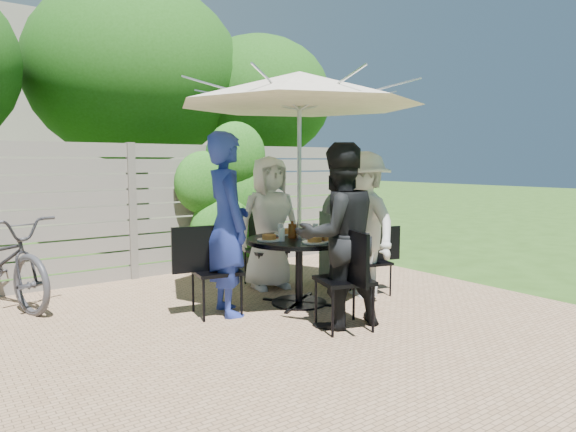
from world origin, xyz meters
TOP-DOWN VIEW (x-y plane):
  - backyard_envelope at (0.09, 10.29)m, footprint 60.00×60.00m
  - patio_table at (1.06, 0.70)m, footprint 1.34×1.34m
  - umbrella at (1.06, 0.70)m, footprint 3.08×3.08m
  - chair_back at (1.24, 1.65)m, footprint 0.50×0.70m
  - person_back at (1.21, 1.51)m, footprint 0.90×0.67m
  - chair_left at (0.11, 0.88)m, footprint 0.72×0.53m
  - person_left at (0.24, 0.85)m, footprint 0.58×0.77m
  - chair_front at (0.88, -0.25)m, footprint 0.59×0.75m
  - person_front at (0.90, -0.12)m, footprint 0.97×0.82m
  - chair_right at (2.01, 0.52)m, footprint 0.63×0.48m
  - person_right at (1.87, 0.54)m, footprint 0.83×1.21m
  - plate_back at (1.13, 1.05)m, footprint 0.26×0.26m
  - plate_left at (0.71, 0.77)m, footprint 0.26×0.26m
  - plate_front at (0.99, 0.35)m, footprint 0.26×0.26m
  - plate_right at (1.41, 0.63)m, footprint 0.26×0.26m
  - plate_extra at (1.18, 0.37)m, footprint 0.24×0.24m
  - glass_back at (1.00, 0.97)m, footprint 0.07×0.07m
  - glass_left at (0.78, 0.64)m, footprint 0.07×0.07m
  - glass_front at (1.11, 0.42)m, footprint 0.07×0.07m
  - glass_right at (1.33, 0.75)m, footprint 0.07×0.07m
  - syrup_jug at (1.01, 0.76)m, footprint 0.09×0.09m
  - coffee_cup at (1.20, 0.90)m, footprint 0.08×0.08m
  - bicycle at (-1.61, 2.60)m, footprint 1.26×2.05m
  - bbq_grill at (2.14, 1.10)m, footprint 0.75×0.68m

SIDE VIEW (x-z plane):
  - chair_right at x=2.01m, z-range -0.16..0.66m
  - chair_back at x=1.24m, z-range -0.19..0.76m
  - chair_left at x=0.11m, z-range -0.19..0.76m
  - chair_front at x=0.88m, z-range -0.19..0.78m
  - bicycle at x=-1.61m, z-range 0.00..1.02m
  - patio_table at x=1.06m, z-range 0.15..0.90m
  - bbq_grill at x=2.14m, z-range -0.06..1.21m
  - plate_back at x=1.13m, z-range 0.75..0.81m
  - plate_left at x=0.71m, z-range 0.75..0.81m
  - plate_front at x=0.99m, z-range 0.75..0.81m
  - plate_right at x=1.41m, z-range 0.75..0.81m
  - plate_extra at x=1.18m, z-range 0.75..0.81m
  - coffee_cup at x=1.20m, z-range 0.75..0.87m
  - glass_back at x=1.00m, z-range 0.75..0.89m
  - glass_left at x=0.78m, z-range 0.75..0.89m
  - glass_front at x=1.11m, z-range 0.75..0.89m
  - glass_right at x=1.33m, z-range 0.75..0.89m
  - person_back at x=1.21m, z-range 0.00..1.67m
  - syrup_jug at x=1.01m, z-range 0.75..0.91m
  - person_right at x=1.87m, z-range 0.00..1.71m
  - person_front at x=0.90m, z-range 0.00..1.77m
  - person_left at x=0.24m, z-range 0.00..1.90m
  - umbrella at x=1.06m, z-range 1.09..3.64m
  - backyard_envelope at x=0.09m, z-range 0.11..5.11m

